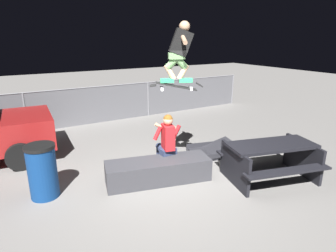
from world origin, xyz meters
The scene contains 9 objects.
ground_plane centered at (0.00, 0.00, 0.00)m, with size 40.00×40.00×0.00m, color slate.
ledge_box_main centered at (-0.08, 0.19, 0.22)m, with size 2.03×0.61×0.44m, color #38383D.
person_sitting_on_ledge centered at (0.27, 0.47, 0.70)m, with size 0.59×0.79×1.28m.
skateboard centered at (0.41, 0.33, 1.83)m, with size 1.00×0.62×0.17m.
skater_airborne centered at (0.47, 0.31, 2.51)m, with size 0.62×0.83×1.12m.
kicker_ramp centered at (1.76, 0.73, 0.06)m, with size 1.23×1.05×0.35m.
picnic_table_back centered at (1.88, -0.84, 0.50)m, with size 1.99×1.73×0.75m.
trash_bin centered at (-2.10, 0.70, 0.49)m, with size 0.51×0.51×0.98m.
fence_back centered at (0.00, 4.78, 0.66)m, with size 12.05×0.05×1.22m.
Camera 1 is at (-2.52, -4.38, 2.74)m, focal length 30.96 mm.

